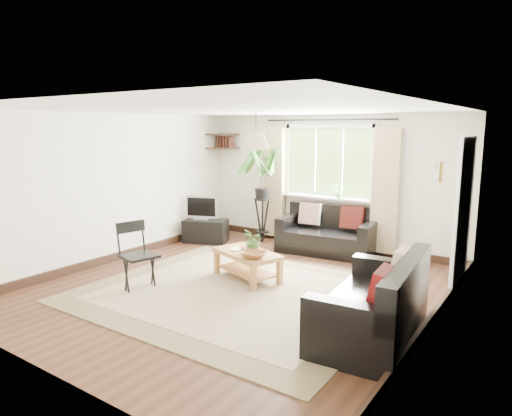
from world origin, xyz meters
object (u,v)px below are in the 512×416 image
Objects in this scene: tv_stand at (206,231)px; folding_chair at (139,257)px; palm_stand at (262,195)px; sofa_back at (327,231)px; coffee_table at (247,266)px; sofa_right at (372,299)px.

folding_chair is at bearing -90.36° from tv_stand.
tv_stand is 1.29m from palm_stand.
sofa_back reaches higher than coffee_table.
coffee_table is 1.12× the size of folding_chair.
coffee_table is 0.56× the size of palm_stand.
coffee_table is at bearing -56.74° from tv_stand.
folding_chair reaches higher than sofa_right.
folding_chair is at bearing -129.64° from coffee_table.
folding_chair is at bearing -86.87° from sofa_right.
palm_stand is at bearing 117.92° from coffee_table.
palm_stand is 2.01× the size of folding_chair.
sofa_back reaches higher than tv_stand.
sofa_back is at bearing -151.01° from sofa_right.
tv_stand is 0.44× the size of palm_stand.
coffee_table is 1.52m from folding_chair.
palm_stand reaches higher than coffee_table.
coffee_table is at bearing -104.91° from sofa_back.
sofa_right is at bearing -48.96° from tv_stand.
folding_chair is (0.08, -3.11, -0.46)m from palm_stand.
palm_stand is (-1.04, 1.96, 0.71)m from coffee_table.
folding_chair reaches higher than coffee_table.
tv_stand is (-2.25, -0.60, -0.17)m from sofa_back.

